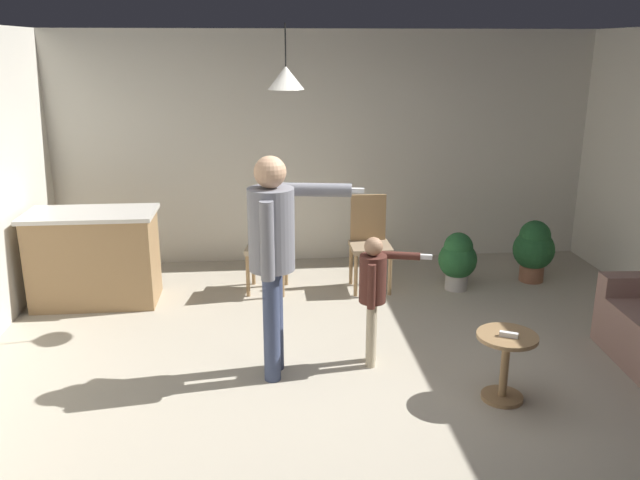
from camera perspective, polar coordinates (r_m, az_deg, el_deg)
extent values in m
plane|color=#B2A893|center=(5.13, 4.04, -12.69)|extent=(7.68, 7.68, 0.00)
cube|color=silver|center=(7.73, 0.45, 8.06)|extent=(6.40, 0.10, 2.70)
cylinder|color=#99754C|center=(6.31, 23.87, -7.98)|extent=(0.05, 0.05, 0.06)
cube|color=#99754C|center=(6.89, -19.21, -1.65)|extent=(1.20, 0.60, 0.91)
cube|color=beige|center=(6.76, -19.59, 2.18)|extent=(1.26, 0.66, 0.04)
cylinder|color=#99754C|center=(4.91, 16.16, -8.16)|extent=(0.44, 0.44, 0.03)
cylinder|color=#99754C|center=(5.02, 15.92, -10.85)|extent=(0.06, 0.06, 0.49)
cylinder|color=#99754C|center=(5.13, 15.71, -13.13)|extent=(0.31, 0.31, 0.03)
cylinder|color=#384260|center=(5.19, -3.97, -6.84)|extent=(0.13, 0.13, 0.89)
cylinder|color=#384260|center=(5.03, -4.28, -7.68)|extent=(0.13, 0.13, 0.89)
cylinder|color=slate|center=(4.85, -4.31, 0.94)|extent=(0.35, 0.35, 0.63)
sphere|color=tan|center=(4.75, -4.42, 5.98)|extent=(0.24, 0.24, 0.24)
cylinder|color=slate|center=(4.95, -0.63, 4.45)|extent=(0.60, 0.20, 0.10)
cube|color=white|center=(4.93, 3.15, 4.38)|extent=(0.13, 0.06, 0.04)
cylinder|color=slate|center=(4.67, -4.68, -0.11)|extent=(0.10, 0.10, 0.59)
cylinder|color=tan|center=(5.40, 4.59, -7.88)|extent=(0.08, 0.08, 0.55)
cylinder|color=tan|center=(5.29, 4.50, -8.39)|extent=(0.08, 0.08, 0.55)
cylinder|color=#4C261E|center=(5.16, 4.67, -3.42)|extent=(0.22, 0.22, 0.39)
sphere|color=#9E7556|center=(5.08, 4.74, -0.57)|extent=(0.15, 0.15, 0.15)
cylinder|color=#4C261E|center=(5.22, 6.81, -1.36)|extent=(0.37, 0.15, 0.06)
cube|color=white|center=(5.22, 9.14, -1.46)|extent=(0.13, 0.07, 0.04)
cylinder|color=#4C261E|center=(5.05, 4.56, -4.11)|extent=(0.06, 0.06, 0.37)
cylinder|color=#99754C|center=(7.14, 5.61, -2.07)|extent=(0.04, 0.04, 0.45)
cylinder|color=#99754C|center=(7.08, 2.74, -2.17)|extent=(0.04, 0.04, 0.45)
cylinder|color=#99754C|center=(6.80, 6.17, -3.05)|extent=(0.04, 0.04, 0.45)
cylinder|color=#99754C|center=(6.74, 3.17, -3.16)|extent=(0.04, 0.04, 0.45)
cube|color=#997F60|center=(6.86, 4.47, -0.63)|extent=(0.42, 0.42, 0.05)
cube|color=#99754C|center=(6.96, 4.26, 2.00)|extent=(0.38, 0.04, 0.50)
cylinder|color=#99754C|center=(6.72, -3.33, -3.23)|extent=(0.04, 0.04, 0.45)
cylinder|color=#99754C|center=(7.06, -3.00, -2.23)|extent=(0.04, 0.04, 0.45)
cylinder|color=#99754C|center=(6.77, -6.36, -3.16)|extent=(0.04, 0.04, 0.45)
cylinder|color=#99754C|center=(7.10, -5.89, -2.17)|extent=(0.04, 0.04, 0.45)
cube|color=tan|center=(6.83, -4.70, -0.71)|extent=(0.48, 0.48, 0.05)
cube|color=#99754C|center=(6.73, -3.15, 1.50)|extent=(0.10, 0.38, 0.50)
cylinder|color=#B7B2AD|center=(7.12, 11.90, -3.52)|extent=(0.24, 0.24, 0.19)
sphere|color=#235B2D|center=(7.05, 12.01, -1.71)|extent=(0.41, 0.41, 0.41)
sphere|color=#235B2D|center=(7.00, 12.08, -0.60)|extent=(0.31, 0.31, 0.31)
cylinder|color=brown|center=(7.58, 18.11, -2.68)|extent=(0.26, 0.26, 0.21)
sphere|color=#235B2D|center=(7.50, 18.29, -0.80)|extent=(0.45, 0.45, 0.45)
sphere|color=#235B2D|center=(7.46, 18.40, 0.35)|extent=(0.34, 0.34, 0.34)
cube|color=white|center=(4.86, 16.28, -8.00)|extent=(0.13, 0.09, 0.04)
cone|color=silver|center=(5.79, -3.02, 14.08)|extent=(0.32, 0.32, 0.20)
cylinder|color=black|center=(5.78, -3.06, 16.75)|extent=(0.01, 0.01, 0.36)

